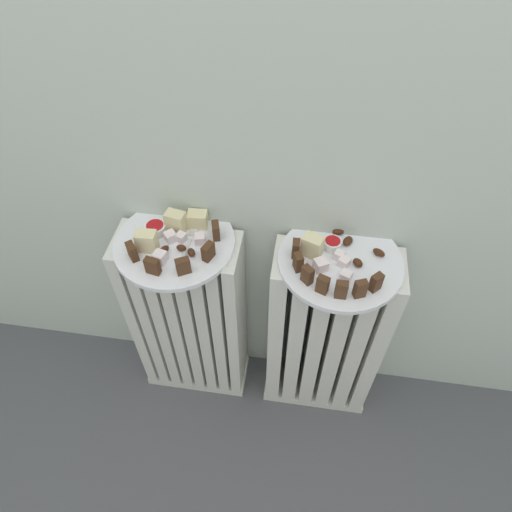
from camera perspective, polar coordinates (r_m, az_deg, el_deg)
The scene contains 39 objects.
ground_plane at distance 1.45m, azimuth -1.79°, elevation -25.00°, with size 6.00×6.00×0.00m, color #4C4C51.
radiator_left at distance 1.31m, azimuth -8.26°, elevation -7.96°, with size 0.31×0.14×0.62m.
radiator_right at distance 1.28m, azimuth 8.49°, elevation -10.02°, with size 0.31×0.14×0.62m.
plate_left at distance 1.05m, azimuth -10.14°, elevation 1.62°, with size 0.28×0.28×0.01m, color white.
plate_right at distance 1.02m, azimuth 10.50°, elevation -0.65°, with size 0.28×0.28×0.01m, color white.
dark_cake_slice_left_0 at distance 1.02m, azimuth -15.21°, elevation 0.55°, with size 0.03×0.02×0.04m, color #472B19.
dark_cake_slice_left_1 at distance 0.98m, azimuth -12.81°, elevation -1.23°, with size 0.03×0.02×0.04m, color #472B19.
dark_cake_slice_left_2 at distance 0.97m, azimuth -9.10°, elevation -1.25°, with size 0.03×0.02×0.04m, color #472B19.
dark_cake_slice_left_3 at distance 0.99m, azimuth -5.99°, elevation 0.55°, with size 0.03×0.02×0.04m, color #472B19.
dark_cake_slice_left_4 at distance 1.03m, azimuth -5.04°, elevation 3.18°, with size 0.03×0.02×0.04m, color #472B19.
marble_cake_slice_left_0 at distance 1.06m, azimuth -9.97°, elevation 4.24°, with size 0.04×0.03×0.05m, color beige.
marble_cake_slice_left_1 at distance 1.03m, azimuth -13.49°, elevation 1.81°, with size 0.04×0.03×0.05m, color beige.
marble_cake_slice_left_2 at distance 1.06m, azimuth -7.32°, elevation 4.57°, with size 0.04×0.03×0.04m, color beige.
turkish_delight_left_0 at distance 1.05m, azimuth -10.65°, elevation 2.39°, with size 0.02×0.02×0.02m, color white.
turkish_delight_left_1 at distance 1.03m, azimuth -7.00°, elevation 2.11°, with size 0.02×0.02×0.02m, color white.
turkish_delight_left_2 at distance 1.04m, azimuth -9.34°, elevation 2.33°, with size 0.02×0.02×0.02m, color white.
turkish_delight_left_3 at distance 1.01m, azimuth -11.92°, elevation -0.14°, with size 0.03×0.03×0.03m, color white.
medjool_date_left_0 at distance 1.03m, azimuth -11.42°, elevation 0.77°, with size 0.03×0.01×0.02m, color #3D1E0F.
medjool_date_left_1 at distance 1.02m, azimuth -9.32°, elevation 1.01°, with size 0.02×0.02×0.02m, color #3D1E0F.
medjool_date_left_2 at distance 1.01m, azimuth -8.10°, elevation 0.45°, with size 0.02×0.02×0.01m, color #3D1E0F.
jam_bowl_left at distance 1.07m, azimuth -12.46°, elevation 3.40°, with size 0.05×0.05×0.02m.
dark_cake_slice_right_0 at distance 0.99m, azimuth 5.00°, elevation 0.92°, with size 0.02×0.02×0.04m, color #472B19.
dark_cake_slice_right_1 at distance 0.97m, azimuth 5.29°, elevation -0.77°, with size 0.02×0.02×0.04m, color #472B19.
dark_cake_slice_right_2 at distance 0.95m, azimuth 6.45°, elevation -2.36°, with size 0.02×0.02×0.04m, color #472B19.
dark_cake_slice_right_3 at distance 0.94m, azimuth 8.32°, elevation -3.57°, with size 0.02×0.02×0.04m, color #472B19.
dark_cake_slice_right_4 at distance 0.93m, azimuth 10.61°, elevation -4.17°, with size 0.02×0.02×0.04m, color #472B19.
dark_cake_slice_right_5 at distance 0.94m, azimuth 12.90°, elevation -4.03°, with size 0.02×0.02×0.04m, color #472B19.
dark_cake_slice_right_6 at distance 0.96m, azimuth 14.79°, elevation -3.21°, with size 0.02×0.02×0.04m, color #472B19.
marble_cake_slice_right_0 at distance 1.00m, azimuth 7.06°, elevation 1.26°, with size 0.04×0.03×0.05m, color beige.
turkish_delight_right_0 at distance 0.97m, azimuth 11.18°, elevation -2.48°, with size 0.02×0.02×0.02m, color white.
turkish_delight_right_1 at distance 1.00m, azimuth 10.96°, elevation -0.76°, with size 0.02×0.02×0.02m, color white.
turkish_delight_right_2 at distance 1.01m, azimuth 10.35°, elevation 0.07°, with size 0.02×0.02×0.02m, color white.
turkish_delight_right_3 at distance 0.98m, azimuth 8.09°, elevation -1.12°, with size 0.03×0.03×0.03m, color white.
medjool_date_right_0 at distance 1.04m, azimuth 15.11°, elevation 0.42°, with size 0.03×0.01×0.02m, color #3D1E0F.
medjool_date_right_1 at distance 1.00m, azimuth 12.60°, elevation -0.83°, with size 0.02×0.02×0.02m, color #3D1E0F.
medjool_date_right_2 at distance 1.06m, azimuth 10.25°, elevation 3.02°, with size 0.03×0.02×0.02m, color #3D1E0F.
medjool_date_right_3 at distance 1.04m, azimuth 11.41°, elevation 1.85°, with size 0.03×0.02×0.02m, color #3D1E0F.
jam_bowl_right at distance 1.03m, azimuth 9.52°, elevation 1.54°, with size 0.04×0.04×0.02m.
fork at distance 1.04m, azimuth -8.29°, elevation 1.90°, with size 0.02×0.09×0.00m.
Camera 1 is at (0.10, -0.39, 1.39)m, focal length 32.00 mm.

